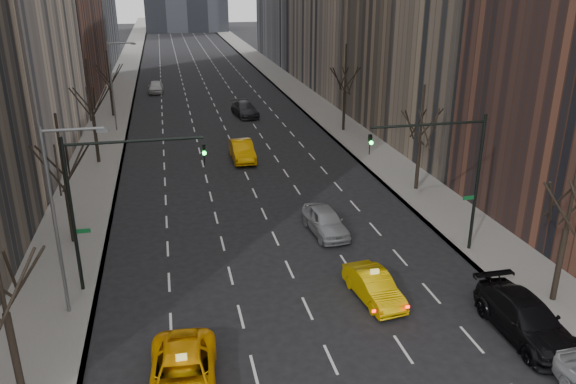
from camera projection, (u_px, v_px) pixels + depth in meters
sidewalk_left at (120, 88)px, 81.29m from camera, size 4.50×320.00×0.15m
sidewalk_right at (285, 82)px, 86.20m from camera, size 4.50×320.00×0.15m
tree_lw_a at (6, 315)px, 19.74m from camera, size 3.36×3.50×8.28m
tree_lw_b at (66, 185)px, 32.58m from camera, size 3.36×3.50×7.82m
tree_lw_c at (93, 118)px, 47.07m from camera, size 3.36×3.50×8.74m
tree_lw_d at (110, 86)px, 63.67m from camera, size 3.36×3.50×7.36m
tree_rw_a at (566, 230)px, 26.38m from camera, size 3.36×3.50×8.28m
tree_rw_b at (420, 143)px, 41.04m from camera, size 3.36×3.50×7.82m
tree_rw_c at (345, 93)px, 57.35m from camera, size 3.36×3.50×8.74m
traffic_mast_left at (105, 188)px, 27.05m from camera, size 6.69×0.39×8.00m
traffic_mast_right at (452, 163)px, 30.70m from camera, size 6.69×0.39×8.00m
streetlight_near at (61, 204)px, 24.83m from camera, size 2.83×0.22×9.00m
streetlight_far at (115, 77)px, 56.78m from camera, size 2.83×0.22×9.00m
taxi_suv at (183, 377)px, 21.31m from camera, size 2.99×5.83×1.58m
taxi_sedan at (374, 286)px, 27.71m from camera, size 2.04×4.52×1.44m
silver_sedan_ahead at (325, 221)px, 34.96m from camera, size 2.28×4.90×1.62m
parked_suv_black at (526, 318)px, 24.85m from camera, size 2.42×5.94×1.72m
far_taxi at (242, 151)px, 49.14m from camera, size 1.83×5.20×1.71m
far_suv_grey at (245, 109)px, 64.91m from camera, size 2.99×5.84×1.62m
far_car_white at (156, 87)px, 78.30m from camera, size 2.14×4.86×1.63m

